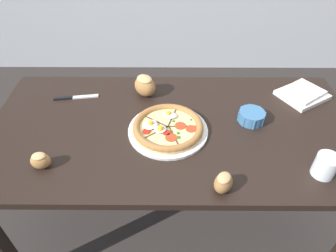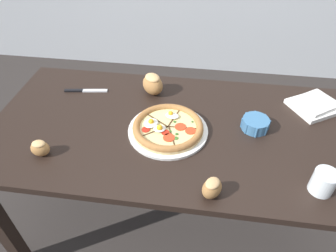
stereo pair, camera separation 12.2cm
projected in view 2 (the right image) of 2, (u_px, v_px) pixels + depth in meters
The scene contains 10 objects.
ground_plane at pixel (173, 221), 1.74m from camera, with size 12.00×12.00×0.00m, color #2D2826.
dining_table at pixel (174, 143), 1.32m from camera, with size 1.57×0.78×0.74m.
pizza at pixel (168, 128), 1.22m from camera, with size 0.33×0.33×0.05m.
ramekin_bowl at pixel (255, 124), 1.23m from camera, with size 0.12×0.12×0.05m.
napkin_folded at pixel (315, 105), 1.35m from camera, with size 0.26×0.25×0.04m.
bread_piece_near at pixel (40, 148), 1.12m from camera, with size 0.07×0.06×0.06m.
bread_piece_mid at pixel (212, 188), 0.98m from camera, with size 0.09×0.10×0.07m.
bread_piece_far at pixel (153, 84), 1.41m from camera, with size 0.14×0.14×0.10m.
knife_main at pixel (85, 91), 1.45m from camera, with size 0.21×0.05×0.01m.
water_glass at pixel (323, 183), 0.99m from camera, with size 0.08×0.08×0.09m.
Camera 2 is at (0.10, -0.94, 1.57)m, focal length 32.00 mm.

